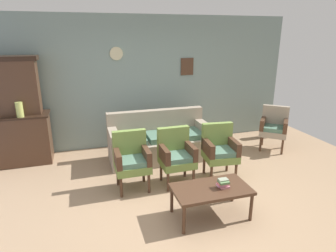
% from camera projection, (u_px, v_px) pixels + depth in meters
% --- Properties ---
extents(ground_plane, '(7.68, 7.68, 0.00)m').
position_uv_depth(ground_plane, '(189.00, 205.00, 4.13)').
color(ground_plane, '#997A5B').
extents(wall_back_with_decor, '(6.40, 0.09, 2.70)m').
position_uv_depth(wall_back_with_decor, '(146.00, 82.00, 6.12)').
color(wall_back_with_decor, gray).
rests_on(wall_back_with_decor, ground).
extents(side_cabinet, '(1.16, 0.55, 0.93)m').
position_uv_depth(side_cabinet, '(19.00, 139.00, 5.35)').
color(side_cabinet, '#472D1E').
rests_on(side_cabinet, ground).
extents(cabinet_upper_hutch, '(0.99, 0.38, 1.03)m').
position_uv_depth(cabinet_upper_hutch, '(11.00, 85.00, 5.13)').
color(cabinet_upper_hutch, '#472D1E').
rests_on(cabinet_upper_hutch, side_cabinet).
extents(vase_on_cabinet, '(0.12, 0.12, 0.27)m').
position_uv_depth(vase_on_cabinet, '(20.00, 110.00, 5.04)').
color(vase_on_cabinet, '#ADB75A').
rests_on(vase_on_cabinet, side_cabinet).
extents(floral_couch, '(1.92, 0.80, 0.90)m').
position_uv_depth(floral_couch, '(160.00, 142.00, 5.61)').
color(floral_couch, gray).
rests_on(floral_couch, ground).
extents(armchair_near_cabinet, '(0.52, 0.49, 0.90)m').
position_uv_depth(armchair_near_cabinet, '(132.00, 158.00, 4.45)').
color(armchair_near_cabinet, olive).
rests_on(armchair_near_cabinet, ground).
extents(armchair_near_couch_end, '(0.53, 0.50, 0.90)m').
position_uv_depth(armchair_near_couch_end, '(176.00, 154.00, 4.61)').
color(armchair_near_couch_end, olive).
rests_on(armchair_near_couch_end, ground).
extents(armchair_by_doorway, '(0.57, 0.54, 0.90)m').
position_uv_depth(armchair_by_doorway, '(220.00, 149.00, 4.82)').
color(armchair_by_doorway, olive).
rests_on(armchair_by_doorway, ground).
extents(wingback_chair_by_fireplace, '(0.71, 0.71, 0.90)m').
position_uv_depth(wingback_chair_by_fireplace, '(274.00, 126.00, 6.00)').
color(wingback_chair_by_fireplace, gray).
rests_on(wingback_chair_by_fireplace, ground).
extents(coffee_table, '(1.00, 0.56, 0.42)m').
position_uv_depth(coffee_table, '(211.00, 191.00, 3.77)').
color(coffee_table, '#472D1E').
rests_on(coffee_table, ground).
extents(book_stack_on_table, '(0.16, 0.12, 0.12)m').
position_uv_depth(book_stack_on_table, '(223.00, 183.00, 3.74)').
color(book_stack_on_table, '#CA7881').
rests_on(book_stack_on_table, coffee_table).
extents(floor_vase_by_wall, '(0.19, 0.19, 0.66)m').
position_uv_depth(floor_vase_by_wall, '(271.00, 123.00, 6.78)').
color(floor_vase_by_wall, '#7C6759').
rests_on(floor_vase_by_wall, ground).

